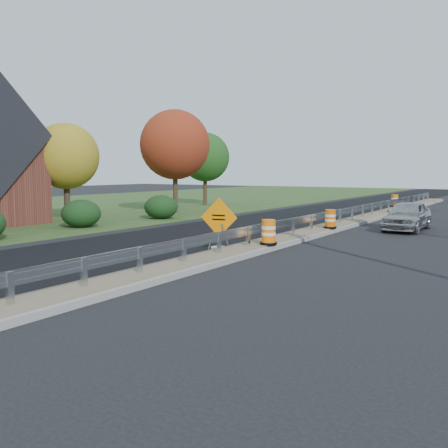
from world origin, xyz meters
The scene contains 15 objects.
ground centered at (0.00, 0.00, 0.00)m, with size 140.00×140.00×0.00m, color black.
grass_verge_near centered at (-24.00, 10.00, 0.01)m, with size 30.00×120.00×0.03m, color #26461E.
milled_overlay centered at (-4.40, 10.00, 0.01)m, with size 7.20×120.00×0.01m, color black.
median centered at (0.00, 8.00, 0.11)m, with size 1.60×55.00×0.23m.
guardrail centered at (0.00, 9.00, 0.73)m, with size 0.10×46.15×0.72m.
hedge_mid centered at (-11.50, 0.00, 0.76)m, with size 2.09×2.09×1.52m, color black.
hedge_north centered at (-11.00, 6.00, 0.76)m, with size 2.09×2.09×1.52m, color black.
tree_near_yellow centered at (-15.00, 2.00, 3.89)m, with size 3.96×3.96×5.88m.
tree_near_red centered at (-13.00, 10.00, 4.86)m, with size 4.95×4.95×7.35m.
tree_near_back centered at (-16.00, 18.00, 4.21)m, with size 4.29×4.29×6.37m.
caution_sign centered at (-0.90, -2.65, 0.52)m, with size 1.45×0.61×2.03m.
barrel_median_near centered at (0.55, -1.41, 0.69)m, with size 0.65×0.65×0.95m.
barrel_median_mid centered at (0.55, 5.06, 0.67)m, with size 0.62×0.62×0.91m.
barrel_median_far centered at (-0.55, 21.76, 0.68)m, with size 0.64×0.64×0.95m.
car_silver centered at (3.48, 8.16, 0.76)m, with size 1.79×4.46×1.52m, color #ADAEB2.
Camera 1 is at (9.35, -18.18, 3.04)m, focal length 40.00 mm.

